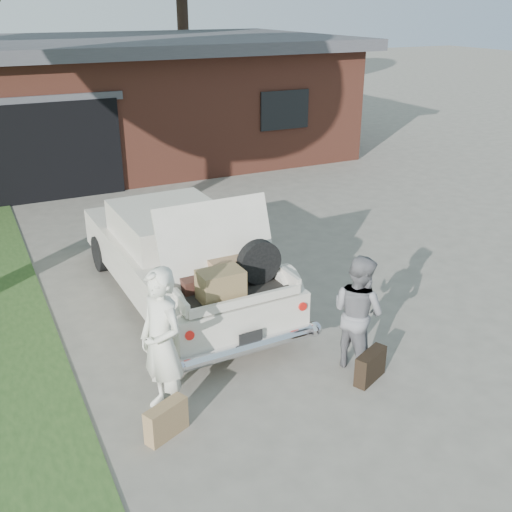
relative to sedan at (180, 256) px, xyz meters
name	(u,v)px	position (x,y,z in m)	size (l,w,h in m)	color
ground	(276,349)	(0.60, -1.96, -0.69)	(90.00, 90.00, 0.00)	gray
house	(117,98)	(1.58, 9.51, 0.98)	(12.80, 7.80, 3.30)	brown
sedan	(180,256)	(0.00, 0.00, 0.00)	(1.95, 4.75, 1.91)	silver
woman_left	(162,343)	(-1.10, -2.53, 0.16)	(0.63, 0.41, 1.71)	silver
woman_right	(358,312)	(1.31, -2.71, 0.04)	(0.72, 0.56, 1.48)	slate
suitcase_left	(166,420)	(-1.23, -2.94, -0.50)	(0.49, 0.16, 0.38)	#9C794F
suitcase_right	(370,366)	(1.28, -3.06, -0.50)	(0.49, 0.16, 0.38)	black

